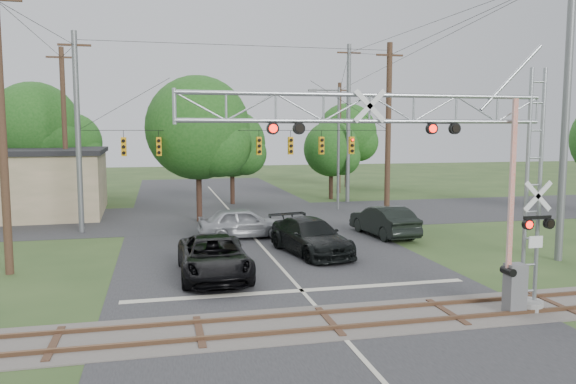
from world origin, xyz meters
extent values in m
plane|color=#2C431F|center=(0.00, 0.00, 0.00)|extent=(160.00, 160.00, 0.00)
cube|color=#29292B|center=(0.00, 10.00, 0.01)|extent=(14.00, 90.00, 0.02)
cube|color=#29292B|center=(0.00, 24.00, 0.01)|extent=(90.00, 12.00, 0.02)
cube|color=#514A46|center=(0.00, 2.00, 0.02)|extent=(90.00, 3.20, 0.05)
cube|color=brown|center=(0.00, 1.28, 0.09)|extent=(90.00, 0.12, 0.14)
cube|color=brown|center=(0.00, 2.72, 0.09)|extent=(90.00, 0.12, 0.14)
cylinder|color=gray|center=(6.76, 1.70, 0.16)|extent=(0.99, 0.99, 0.33)
cube|color=silver|center=(6.70, 1.37, 2.36)|extent=(0.49, 0.03, 0.38)
cube|color=slate|center=(6.10, 1.48, 0.82)|extent=(0.60, 0.49, 1.65)
cube|color=red|center=(5.82, 1.48, 4.17)|extent=(0.15, 0.10, 5.49)
cylinder|color=slate|center=(-9.50, 20.00, 5.75)|extent=(0.32, 0.32, 11.50)
cylinder|color=#412A1E|center=(9.50, 20.00, 5.75)|extent=(0.36, 0.36, 11.50)
cylinder|color=black|center=(0.00, 20.00, 5.93)|extent=(19.00, 0.03, 0.03)
cube|color=orange|center=(-7.00, 20.00, 4.98)|extent=(0.30, 0.30, 1.10)
cube|color=orange|center=(-5.00, 20.00, 4.98)|extent=(0.30, 0.30, 1.10)
cube|color=orange|center=(-3.00, 20.00, 4.98)|extent=(0.30, 0.30, 1.10)
cube|color=orange|center=(-1.00, 20.00, 4.98)|extent=(0.30, 0.30, 1.10)
cube|color=orange|center=(1.00, 20.00, 4.98)|extent=(0.30, 0.30, 1.10)
cube|color=orange|center=(3.00, 20.00, 4.98)|extent=(0.30, 0.30, 1.10)
cube|color=orange|center=(5.00, 20.00, 4.98)|extent=(0.30, 0.30, 1.10)
cube|color=orange|center=(7.00, 20.00, 4.98)|extent=(0.30, 0.30, 1.10)
imported|color=black|center=(-2.96, 8.24, 0.82)|extent=(2.73, 5.91, 1.64)
imported|color=black|center=(2.00, 11.55, 0.84)|extent=(3.50, 6.16, 1.68)
imported|color=#94969A|center=(-0.57, 16.26, 0.85)|extent=(5.04, 2.11, 1.70)
imported|color=black|center=(7.22, 15.03, 0.86)|extent=(2.38, 5.41, 1.73)
cylinder|color=slate|center=(8.02, 25.79, 4.54)|extent=(0.20, 0.20, 9.07)
cylinder|color=slate|center=(7.02, 25.79, 8.87)|extent=(2.02, 0.12, 0.12)
cube|color=slate|center=(6.01, 25.79, 8.82)|extent=(0.60, 0.25, 0.15)
cylinder|color=#412A1E|center=(-11.32, 27.32, 5.79)|extent=(0.34, 0.34, 11.58)
cube|color=#412A1E|center=(-11.32, 27.32, 10.88)|extent=(2.00, 0.12, 0.12)
cylinder|color=slate|center=(10.24, 30.01, 6.44)|extent=(0.34, 0.34, 12.89)
cube|color=#412A1E|center=(10.24, 30.01, 12.19)|extent=(2.00, 0.12, 0.12)
cylinder|color=#412A1E|center=(-11.17, 10.66, 5.88)|extent=(0.34, 0.34, 11.76)
cylinder|color=slate|center=(12.71, 7.67, 6.75)|extent=(0.34, 0.34, 13.49)
cylinder|color=#412A1E|center=(11.59, 36.43, 5.17)|extent=(0.34, 0.34, 10.35)
cube|color=#412A1E|center=(11.59, 36.43, 9.65)|extent=(2.00, 0.12, 0.12)
cylinder|color=#372219|center=(-14.36, 33.02, 2.22)|extent=(0.36, 0.36, 4.43)
sphere|color=#1B4D16|center=(-14.36, 33.02, 6.25)|extent=(6.85, 6.85, 6.85)
cylinder|color=#372219|center=(-12.57, 39.14, 1.72)|extent=(0.36, 0.36, 3.43)
sphere|color=#1B4D16|center=(-12.57, 39.14, 4.84)|extent=(5.30, 5.30, 5.30)
cylinder|color=#372219|center=(-2.53, 22.47, 2.16)|extent=(0.36, 0.36, 4.32)
sphere|color=#1B4D16|center=(-2.53, 22.47, 6.09)|extent=(6.68, 6.68, 6.68)
cylinder|color=#372219|center=(0.72, 30.73, 1.73)|extent=(0.36, 0.36, 3.47)
sphere|color=#1B4D16|center=(0.72, 30.73, 4.89)|extent=(5.36, 5.36, 5.36)
cylinder|color=#372219|center=(9.47, 32.17, 1.54)|extent=(0.36, 0.36, 3.08)
sphere|color=#1B4D16|center=(9.47, 32.17, 4.34)|extent=(4.76, 4.76, 4.76)
cylinder|color=#372219|center=(14.15, 41.67, 2.00)|extent=(0.36, 0.36, 4.01)
sphere|color=#1B4D16|center=(14.15, 41.67, 5.64)|extent=(6.19, 6.19, 6.19)
camera|label=1|loc=(-5.05, -14.10, 5.93)|focal=35.00mm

